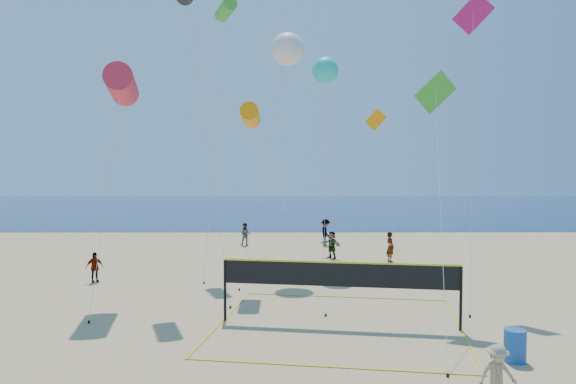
{
  "coord_description": "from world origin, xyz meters",
  "views": [
    {
      "loc": [
        0.75,
        -9.68,
        5.83
      ],
      "look_at": [
        0.78,
        2.0,
        5.22
      ],
      "focal_mm": 35.0,
      "sensor_mm": 36.0,
      "label": 1
    }
  ],
  "objects": [
    {
      "name": "ocean",
      "position": [
        0.0,
        62.0,
        0.01
      ],
      "size": [
        140.0,
        50.0,
        0.03
      ],
      "primitive_type": "cube",
      "color": "navy",
      "rests_on": "ground"
    },
    {
      "name": "bystander_b",
      "position": [
        5.82,
        3.53,
        0.74
      ],
      "size": [
        1.0,
        0.64,
        1.48
      ],
      "primitive_type": "imported",
      "rotation": [
        0.0,
        0.0,
        0.1
      ],
      "color": "tan",
      "rests_on": "ground"
    },
    {
      "name": "far_person_0",
      "position": [
        -8.62,
        17.44,
        0.73
      ],
      "size": [
        0.91,
        0.8,
        1.47
      ],
      "primitive_type": "imported",
      "rotation": [
        0.0,
        0.0,
        0.64
      ],
      "color": "gray",
      "rests_on": "ground"
    },
    {
      "name": "far_person_1",
      "position": [
        3.51,
        24.3,
        0.82
      ],
      "size": [
        1.42,
        1.43,
        1.65
      ],
      "primitive_type": "imported",
      "rotation": [
        0.0,
        0.0,
        -0.8
      ],
      "color": "gray",
      "rests_on": "ground"
    },
    {
      "name": "far_person_2",
      "position": [
        6.84,
        23.02,
        0.88
      ],
      "size": [
        0.62,
        0.75,
        1.76
      ],
      "primitive_type": "imported",
      "rotation": [
        0.0,
        0.0,
        1.92
      ],
      "color": "gray",
      "rests_on": "ground"
    },
    {
      "name": "far_person_3",
      "position": [
        -2.14,
        29.52,
        0.79
      ],
      "size": [
        0.8,
        0.63,
        1.58
      ],
      "primitive_type": "imported",
      "rotation": [
        0.0,
        0.0,
        -0.04
      ],
      "color": "gray",
      "rests_on": "ground"
    },
    {
      "name": "far_person_4",
      "position": [
        3.51,
        29.67,
        0.93
      ],
      "size": [
        0.88,
        1.3,
        1.85
      ],
      "primitive_type": "imported",
      "rotation": [
        0.0,
        0.0,
        1.75
      ],
      "color": "gray",
      "rests_on": "ground"
    },
    {
      "name": "trash_barrel",
      "position": [
        7.45,
        6.46,
        0.48
      ],
      "size": [
        0.82,
        0.82,
        0.95
      ],
      "primitive_type": "cylinder",
      "rotation": [
        0.0,
        0.0,
        -0.35
      ],
      "color": "#194CA5",
      "rests_on": "ground"
    },
    {
      "name": "volleyball_net",
      "position": [
        2.63,
        10.17,
        1.57
      ],
      "size": [
        9.83,
        9.71,
        2.3
      ],
      "rotation": [
        0.0,
        0.0,
        -0.16
      ],
      "color": "black",
      "rests_on": "ground"
    },
    {
      "name": "kite_0",
      "position": [
        -6.32,
        14.57,
        9.16
      ],
      "size": [
        1.69,
        5.71,
        9.96
      ],
      "rotation": [
        0.0,
        0.0,
        0.17
      ],
      "color": "red",
      "rests_on": "ground"
    },
    {
      "name": "kite_2",
      "position": [
        -0.94,
        16.67,
        8.03
      ],
      "size": [
        3.65,
        6.42,
        8.6
      ],
      "rotation": [
        0.0,
        0.0,
        -0.0
      ],
      "color": "orange",
      "rests_on": "ground"
    },
    {
      "name": "kite_4",
      "position": [
        6.47,
        11.93,
        8.12
      ],
      "size": [
        2.32,
        7.19,
        9.44
      ],
      "rotation": [
        0.0,
        0.0,
        0.28
      ],
      "color": "green",
      "rests_on": "ground"
    },
    {
      "name": "kite_5",
      "position": [
        8.96,
        15.31,
        11.78
      ],
      "size": [
        2.25,
        4.85,
        13.35
      ],
      "rotation": [
        0.0,
        0.0,
        -0.27
      ],
      "color": "#C21761",
      "rests_on": "ground"
    },
    {
      "name": "kite_6",
      "position": [
        0.8,
        20.95,
        11.95
      ],
      "size": [
        3.39,
        6.48,
        12.85
      ],
      "rotation": [
        0.0,
        0.0,
        0.34
      ],
      "color": "silver",
      "rests_on": "ground"
    },
    {
      "name": "kite_7",
      "position": [
        2.92,
        22.03,
        11.01
      ],
      "size": [
        1.93,
        5.03,
        11.74
      ],
      "rotation": [
        0.0,
        0.0,
        -0.43
      ],
      "color": "#1CCCC8",
      "rests_on": "ground"
    },
    {
      "name": "kite_8",
      "position": [
        -2.64,
        22.07,
        14.35
      ],
      "size": [
        1.47,
        6.08,
        14.9
      ],
      "rotation": [
        0.0,
        0.0,
        0.4
      ],
      "color": "green",
      "rests_on": "ground"
    },
    {
      "name": "kite_9",
      "position": [
        6.14,
        23.71,
        7.78
      ],
      "size": [
        1.42,
        4.09,
        9.08
      ],
      "rotation": [
        0.0,
        0.0,
        -0.32
      ],
      "color": "orange",
      "rests_on": "ground"
    }
  ]
}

